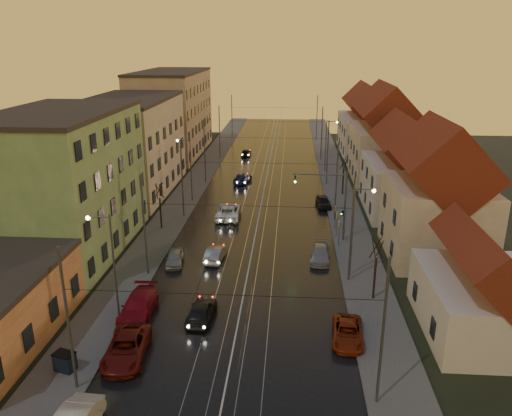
% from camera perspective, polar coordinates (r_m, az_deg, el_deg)
% --- Properties ---
extents(ground, '(160.00, 160.00, 0.00)m').
position_cam_1_polar(ground, '(35.29, -2.38, -14.52)').
color(ground, black).
rests_on(ground, ground).
extents(road, '(16.00, 120.00, 0.04)m').
position_cam_1_polar(road, '(72.07, 1.12, 3.09)').
color(road, black).
rests_on(road, ground).
extents(sidewalk_left, '(4.00, 120.00, 0.15)m').
position_cam_1_polar(sidewalk_left, '(73.23, -6.73, 3.26)').
color(sidewalk_left, '#4C4C4C').
rests_on(sidewalk_left, ground).
extents(sidewalk_right, '(4.00, 120.00, 0.15)m').
position_cam_1_polar(sidewalk_right, '(72.26, 9.08, 2.94)').
color(sidewalk_right, '#4C4C4C').
rests_on(sidewalk_right, ground).
extents(tram_rail_0, '(0.06, 120.00, 0.03)m').
position_cam_1_polar(tram_rail_0, '(72.20, -0.62, 3.15)').
color(tram_rail_0, gray).
rests_on(tram_rail_0, road).
extents(tram_rail_1, '(0.06, 120.00, 0.03)m').
position_cam_1_polar(tram_rail_1, '(72.10, 0.51, 3.13)').
color(tram_rail_1, gray).
rests_on(tram_rail_1, road).
extents(tram_rail_2, '(0.06, 120.00, 0.03)m').
position_cam_1_polar(tram_rail_2, '(72.03, 1.74, 3.10)').
color(tram_rail_2, gray).
rests_on(tram_rail_2, road).
extents(tram_rail_3, '(0.06, 120.00, 0.03)m').
position_cam_1_polar(tram_rail_3, '(71.99, 2.88, 3.08)').
color(tram_rail_3, gray).
rests_on(tram_rail_3, road).
extents(apartment_left_1, '(10.00, 18.00, 13.00)m').
position_cam_1_polar(apartment_left_1, '(49.85, -21.05, 2.48)').
color(apartment_left_1, '#5F8253').
rests_on(apartment_left_1, ground).
extents(apartment_left_2, '(10.00, 20.00, 12.00)m').
position_cam_1_polar(apartment_left_2, '(68.06, -14.10, 6.78)').
color(apartment_left_2, tan).
rests_on(apartment_left_2, ground).
extents(apartment_left_3, '(10.00, 24.00, 14.00)m').
position_cam_1_polar(apartment_left_3, '(90.69, -9.54, 10.56)').
color(apartment_left_3, '#8B7159').
rests_on(apartment_left_3, ground).
extents(house_right_0, '(8.16, 10.20, 5.80)m').
position_cam_1_polar(house_right_0, '(37.85, 24.79, -8.85)').
color(house_right_0, beige).
rests_on(house_right_0, ground).
extents(house_right_1, '(8.67, 10.20, 10.80)m').
position_cam_1_polar(house_right_1, '(48.39, 20.07, 0.83)').
color(house_right_1, '#BDAC91').
rests_on(house_right_1, ground).
extents(house_right_2, '(9.18, 12.24, 9.20)m').
position_cam_1_polar(house_right_2, '(60.72, 16.81, 3.84)').
color(house_right_2, beige).
rests_on(house_right_2, ground).
extents(house_right_3, '(9.18, 14.28, 11.50)m').
position_cam_1_polar(house_right_3, '(74.83, 14.51, 7.63)').
color(house_right_3, '#BDAC91').
rests_on(house_right_3, ground).
extents(house_right_4, '(9.18, 16.32, 10.00)m').
position_cam_1_polar(house_right_4, '(92.47, 12.57, 9.30)').
color(house_right_4, beige).
rests_on(house_right_4, ground).
extents(catenary_pole_l_0, '(0.16, 0.16, 9.00)m').
position_cam_1_polar(catenary_pole_l_0, '(30.17, -20.68, -12.05)').
color(catenary_pole_l_0, '#595B60').
rests_on(catenary_pole_l_0, ground).
extents(catenary_pole_r_0, '(0.16, 0.16, 9.00)m').
position_cam_1_polar(catenary_pole_r_0, '(28.10, 14.29, -13.76)').
color(catenary_pole_r_0, '#595B60').
rests_on(catenary_pole_r_0, ground).
extents(catenary_pole_l_1, '(0.16, 0.16, 9.00)m').
position_cam_1_polar(catenary_pole_l_1, '(42.85, -12.62, -2.05)').
color(catenary_pole_l_1, '#595B60').
rests_on(catenary_pole_l_1, ground).
extents(catenary_pole_r_1, '(0.16, 0.16, 9.00)m').
position_cam_1_polar(catenary_pole_r_1, '(41.42, 10.86, -2.65)').
color(catenary_pole_r_1, '#595B60').
rests_on(catenary_pole_r_1, ground).
extents(catenary_pole_l_2, '(0.16, 0.16, 9.00)m').
position_cam_1_polar(catenary_pole_l_2, '(56.68, -8.43, 3.27)').
color(catenary_pole_l_2, '#595B60').
rests_on(catenary_pole_l_2, ground).
extents(catenary_pole_r_2, '(0.16, 0.16, 9.00)m').
position_cam_1_polar(catenary_pole_r_2, '(55.60, 9.18, 2.94)').
color(catenary_pole_r_2, '#595B60').
rests_on(catenary_pole_r_2, ground).
extents(catenary_pole_l_3, '(0.16, 0.16, 9.00)m').
position_cam_1_polar(catenary_pole_l_3, '(70.98, -5.89, 6.47)').
color(catenary_pole_l_3, '#595B60').
rests_on(catenary_pole_l_3, ground).
extents(catenary_pole_r_3, '(0.16, 0.16, 9.00)m').
position_cam_1_polar(catenary_pole_r_3, '(70.13, 8.18, 6.24)').
color(catenary_pole_r_3, '#595B60').
rests_on(catenary_pole_r_3, ground).
extents(catenary_pole_l_4, '(0.16, 0.16, 9.00)m').
position_cam_1_polar(catenary_pole_l_4, '(85.52, -4.19, 8.59)').
color(catenary_pole_l_4, '#595B60').
rests_on(catenary_pole_l_4, ground).
extents(catenary_pole_r_4, '(0.16, 0.16, 9.00)m').
position_cam_1_polar(catenary_pole_r_4, '(84.82, 7.52, 8.40)').
color(catenary_pole_r_4, '#595B60').
rests_on(catenary_pole_r_4, ground).
extents(catenary_pole_l_5, '(0.16, 0.16, 9.00)m').
position_cam_1_polar(catenary_pole_l_5, '(103.15, -2.77, 10.33)').
color(catenary_pole_l_5, '#595B60').
rests_on(catenary_pole_l_5, ground).
extents(catenary_pole_r_5, '(0.16, 0.16, 9.00)m').
position_cam_1_polar(catenary_pole_r_5, '(102.56, 6.97, 10.17)').
color(catenary_pole_r_5, '#595B60').
rests_on(catenary_pole_r_5, ground).
extents(street_lamp_0, '(1.75, 0.32, 8.00)m').
position_cam_1_polar(street_lamp_0, '(36.74, -16.45, -5.28)').
color(street_lamp_0, '#595B60').
rests_on(street_lamp_0, ground).
extents(street_lamp_1, '(1.75, 0.32, 8.00)m').
position_cam_1_polar(street_lamp_1, '(42.28, 11.42, -1.69)').
color(street_lamp_1, '#595B60').
rests_on(street_lamp_1, ground).
extents(street_lamp_2, '(1.75, 0.32, 8.00)m').
position_cam_1_polar(street_lamp_2, '(62.37, -7.75, 5.08)').
color(street_lamp_2, '#595B60').
rests_on(street_lamp_2, ground).
extents(street_lamp_3, '(1.75, 0.32, 8.00)m').
position_cam_1_polar(street_lamp_3, '(76.93, 8.23, 7.62)').
color(street_lamp_3, '#595B60').
rests_on(street_lamp_3, ground).
extents(traffic_light_mast, '(5.30, 0.32, 7.20)m').
position_cam_1_polar(traffic_light_mast, '(49.78, 9.05, 1.21)').
color(traffic_light_mast, '#595B60').
rests_on(traffic_light_mast, ground).
extents(bare_tree_0, '(1.09, 1.09, 5.11)m').
position_cam_1_polar(bare_tree_0, '(53.91, -10.88, 0.10)').
color(bare_tree_0, black).
rests_on(bare_tree_0, ground).
extents(bare_tree_1, '(1.09, 1.09, 5.11)m').
position_cam_1_polar(bare_tree_1, '(39.71, 13.47, -6.96)').
color(bare_tree_1, black).
rests_on(bare_tree_1, ground).
extents(bare_tree_2, '(1.09, 1.09, 5.11)m').
position_cam_1_polar(bare_tree_2, '(65.91, 9.95, 3.55)').
color(bare_tree_2, black).
rests_on(bare_tree_2, ground).
extents(driving_car_0, '(1.95, 4.33, 1.44)m').
position_cam_1_polar(driving_car_0, '(37.01, -6.26, -11.61)').
color(driving_car_0, black).
rests_on(driving_car_0, ground).
extents(driving_car_1, '(1.72, 4.11, 1.32)m').
position_cam_1_polar(driving_car_1, '(46.23, -4.66, -5.22)').
color(driving_car_1, gray).
rests_on(driving_car_1, ground).
extents(driving_car_2, '(2.79, 5.75, 1.58)m').
position_cam_1_polar(driving_car_2, '(56.96, -3.17, -0.38)').
color(driving_car_2, white).
rests_on(driving_car_2, ground).
extents(driving_car_3, '(2.57, 5.04, 1.40)m').
position_cam_1_polar(driving_car_3, '(71.17, -1.54, 3.45)').
color(driving_car_3, '#1A214E').
rests_on(driving_car_3, ground).
extents(driving_car_4, '(1.69, 3.89, 1.31)m').
position_cam_1_polar(driving_car_4, '(87.88, -1.13, 6.35)').
color(driving_car_4, black).
rests_on(driving_car_4, ground).
extents(parked_left_1, '(2.87, 5.47, 1.47)m').
position_cam_1_polar(parked_left_1, '(33.93, -14.58, -15.21)').
color(parked_left_1, maroon).
rests_on(parked_left_1, ground).
extents(parked_left_2, '(2.30, 5.37, 1.54)m').
position_cam_1_polar(parked_left_2, '(38.32, -13.31, -10.83)').
color(parked_left_2, maroon).
rests_on(parked_left_2, ground).
extents(parked_left_3, '(1.94, 3.80, 1.24)m').
position_cam_1_polar(parked_left_3, '(45.89, -9.29, -5.65)').
color(parked_left_3, '#A5A4AA').
rests_on(parked_left_3, ground).
extents(parked_right_0, '(2.36, 4.54, 1.22)m').
position_cam_1_polar(parked_right_0, '(35.14, 10.42, -13.83)').
color(parked_right_0, maroon).
rests_on(parked_right_0, ground).
extents(parked_right_1, '(2.15, 4.47, 1.26)m').
position_cam_1_polar(parked_right_1, '(46.49, 7.38, -5.22)').
color(parked_right_1, '#A2A3A8').
rests_on(parked_right_1, ground).
extents(parked_right_2, '(1.98, 4.09, 1.35)m').
position_cam_1_polar(parked_right_2, '(61.16, 7.70, 0.71)').
color(parked_right_2, black).
rests_on(parked_right_2, ground).
extents(dumpster, '(1.38, 1.11, 1.10)m').
position_cam_1_polar(dumpster, '(33.83, -21.01, -16.11)').
color(dumpster, black).
rests_on(dumpster, sidewalk_left).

